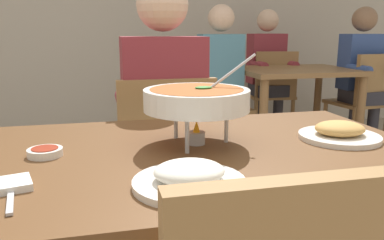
{
  "coord_description": "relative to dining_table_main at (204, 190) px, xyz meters",
  "views": [
    {
      "loc": [
        -0.27,
        -1.01,
        1.09
      ],
      "look_at": [
        0.0,
        0.15,
        0.82
      ],
      "focal_mm": 36.86,
      "sensor_mm": 36.0,
      "label": 1
    }
  ],
  "objects": [
    {
      "name": "dining_table_main",
      "position": [
        0.0,
        0.0,
        0.0
      ],
      "size": [
        1.25,
        0.82,
        0.77
      ],
      "color": "brown",
      "rests_on": "ground_plane"
    },
    {
      "name": "chair_diner_main",
      "position": [
        -0.0,
        0.7,
        -0.14
      ],
      "size": [
        0.44,
        0.44,
        0.9
      ],
      "color": "olive",
      "rests_on": "ground_plane"
    },
    {
      "name": "diner_main",
      "position": [
        0.0,
        0.73,
        0.09
      ],
      "size": [
        0.4,
        0.45,
        1.31
      ],
      "color": "#2D2D38",
      "rests_on": "ground_plane"
    },
    {
      "name": "curry_bowl",
      "position": [
        -0.01,
        0.05,
        0.25
      ],
      "size": [
        0.33,
        0.3,
        0.26
      ],
      "color": "silver",
      "rests_on": "dining_table_main"
    },
    {
      "name": "rice_plate",
      "position": [
        -0.1,
        -0.25,
        0.14
      ],
      "size": [
        0.24,
        0.24,
        0.06
      ],
      "color": "white",
      "rests_on": "dining_table_main"
    },
    {
      "name": "appetizer_plate",
      "position": [
        0.42,
        0.01,
        0.14
      ],
      "size": [
        0.24,
        0.24,
        0.06
      ],
      "color": "white",
      "rests_on": "dining_table_main"
    },
    {
      "name": "sauce_dish",
      "position": [
        -0.42,
        0.04,
        0.13
      ],
      "size": [
        0.09,
        0.09,
        0.02
      ],
      "color": "white",
      "rests_on": "dining_table_main"
    },
    {
      "name": "napkin_folded",
      "position": [
        -0.48,
        -0.18,
        0.13
      ],
      "size": [
        0.14,
        0.11,
        0.02
      ],
      "primitive_type": "cube",
      "rotation": [
        0.0,
        0.0,
        0.26
      ],
      "color": "white",
      "rests_on": "dining_table_main"
    },
    {
      "name": "spoon_utensil",
      "position": [
        -0.45,
        -0.23,
        0.12
      ],
      "size": [
        0.04,
        0.17,
        0.01
      ],
      "primitive_type": "cube",
      "rotation": [
        0.0,
        0.0,
        0.16
      ],
      "color": "silver",
      "rests_on": "dining_table_main"
    },
    {
      "name": "dining_table_far",
      "position": [
        1.42,
        2.17,
        -0.02
      ],
      "size": [
        1.0,
        0.8,
        0.77
      ],
      "color": "brown",
      "rests_on": "ground_plane"
    },
    {
      "name": "chair_bg_left",
      "position": [
        1.45,
        2.69,
        -0.14
      ],
      "size": [
        0.49,
        0.49,
        0.9
      ],
      "color": "olive",
      "rests_on": "ground_plane"
    },
    {
      "name": "chair_bg_middle",
      "position": [
        2.08,
        2.09,
        -0.14
      ],
      "size": [
        0.5,
        0.5,
        0.9
      ],
      "color": "olive",
      "rests_on": "ground_plane"
    },
    {
      "name": "chair_bg_right",
      "position": [
        0.74,
        2.28,
        -0.14
      ],
      "size": [
        0.49,
        0.49,
        0.9
      ],
      "color": "olive",
      "rests_on": "ground_plane"
    },
    {
      "name": "patron_bg_left",
      "position": [
        1.41,
        2.75,
        0.09
      ],
      "size": [
        0.4,
        0.45,
        1.31
      ],
      "color": "#2D2D38",
      "rests_on": "ground_plane"
    },
    {
      "name": "patron_bg_middle",
      "position": [
        2.08,
        2.15,
        0.09
      ],
      "size": [
        0.4,
        0.45,
        1.31
      ],
      "color": "#2D2D38",
      "rests_on": "ground_plane"
    },
    {
      "name": "patron_bg_right",
      "position": [
        0.73,
        2.22,
        0.09
      ],
      "size": [
        0.4,
        0.45,
        1.31
      ],
      "color": "#2D2D38",
      "rests_on": "ground_plane"
    }
  ]
}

